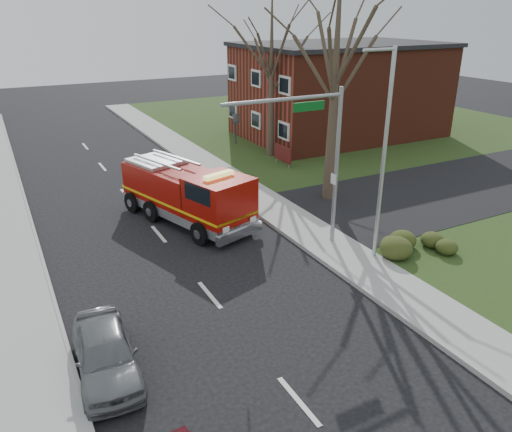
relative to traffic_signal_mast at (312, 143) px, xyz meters
name	(u,v)px	position (x,y,z in m)	size (l,w,h in m)	color
ground	(210,295)	(-5.21, -1.50, -4.71)	(120.00, 120.00, 0.00)	black
sidewalk_right	(347,257)	(0.99, -1.50, -4.63)	(2.40, 80.00, 0.15)	gray
sidewalk_left	(24,343)	(-11.41, -1.50, -4.63)	(2.40, 80.00, 0.15)	gray
brick_building	(340,90)	(13.79, 16.50, -1.05)	(15.40, 10.40, 7.25)	maroon
health_center_sign	(283,154)	(5.29, 11.00, -3.83)	(0.12, 2.00, 1.40)	#531413
hedge_corner	(416,241)	(3.79, -2.50, -4.13)	(2.80, 2.00, 0.90)	#2B3312
bare_tree_near	(336,58)	(4.29, 4.50, 2.71)	(6.00, 6.00, 12.00)	#382C21
bare_tree_far	(271,61)	(5.79, 13.50, 1.78)	(5.25, 5.25, 10.50)	#382C21
traffic_signal_mast	(312,143)	(0.00, 0.00, 0.00)	(5.29, 0.18, 6.80)	gray
streetlight_pole	(383,152)	(1.93, -2.00, -0.16)	(1.48, 0.16, 8.40)	#B7BABF
fire_engine	(188,195)	(-3.43, 5.28, -3.36)	(4.63, 7.83, 2.99)	#900D06
parked_car_maroon	(106,353)	(-9.41, -4.01, -4.01)	(1.64, 4.08, 1.39)	slate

